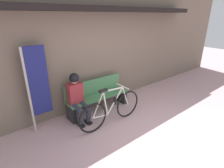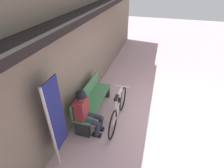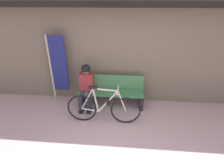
% 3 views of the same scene
% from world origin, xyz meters
% --- Properties ---
extents(ground_plane, '(24.00, 24.00, 0.00)m').
position_xyz_m(ground_plane, '(0.00, 0.00, 0.00)').
color(ground_plane, '#C69EA3').
extents(storefront_wall, '(12.00, 0.56, 3.20)m').
position_xyz_m(storefront_wall, '(0.00, 2.38, 1.66)').
color(storefront_wall, '#756656').
rests_on(storefront_wall, ground_plane).
extents(park_bench_near, '(1.68, 0.42, 0.82)m').
position_xyz_m(park_bench_near, '(-0.28, 2.02, 0.39)').
color(park_bench_near, '#477F51').
rests_on(park_bench_near, ground_plane).
extents(bicycle, '(1.68, 0.40, 0.92)m').
position_xyz_m(bicycle, '(-0.39, 1.28, 0.38)').
color(bicycle, black).
rests_on(bicycle, ground_plane).
extents(person_seated, '(0.34, 0.59, 1.16)m').
position_xyz_m(person_seated, '(-0.91, 1.91, 0.66)').
color(person_seated, '#2D3342').
rests_on(person_seated, ground_plane).
extents(banner_pole, '(0.45, 0.05, 1.82)m').
position_xyz_m(banner_pole, '(-1.70, 2.10, 1.04)').
color(banner_pole, '#B7B2A8').
rests_on(banner_pole, ground_plane).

